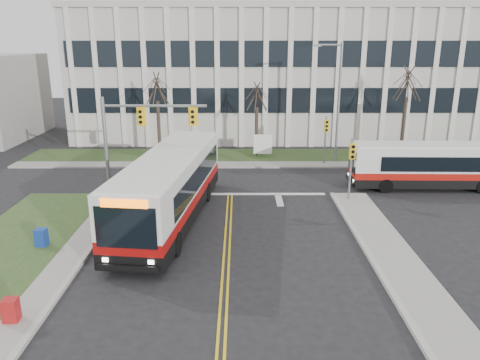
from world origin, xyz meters
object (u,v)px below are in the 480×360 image
Objects in this scene: directory_sign at (263,145)px; newspaper_box_blue at (41,239)px; streetlight at (337,97)px; bus_main at (170,189)px; bus_cross at (435,167)px; newspaper_box_red at (11,312)px.

directory_sign is 2.11× the size of newspaper_box_blue.
streetlight is 17.01m from bus_main.
bus_main is 1.23× the size of bus_cross.
newspaper_box_blue is 1.00× the size of newspaper_box_red.
bus_cross reaches higher than newspaper_box_red.
bus_main is (-11.11, -12.42, -3.42)m from streetlight.
streetlight is at bearing -13.23° from directory_sign.
streetlight is at bearing 54.97° from bus_main.
directory_sign reaches higher than newspaper_box_blue.
streetlight reaches higher than bus_main.
bus_main is 14.04× the size of newspaper_box_red.
bus_main is 17.38m from bus_cross.
bus_cross reaches higher than directory_sign.
bus_main reaches higher than newspaper_box_red.
newspaper_box_blue is (-16.66, -15.97, -4.72)m from streetlight.
directory_sign is at bearing 166.77° from streetlight.
bus_cross is (16.41, 5.72, -0.34)m from bus_main.
newspaper_box_blue is (-5.55, -3.55, -1.30)m from bus_main.
bus_main reaches higher than newspaper_box_blue.
streetlight is 23.56m from newspaper_box_blue.
bus_cross is at bearing -36.45° from directory_sign.
bus_cross is (5.30, -6.70, -3.75)m from streetlight.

